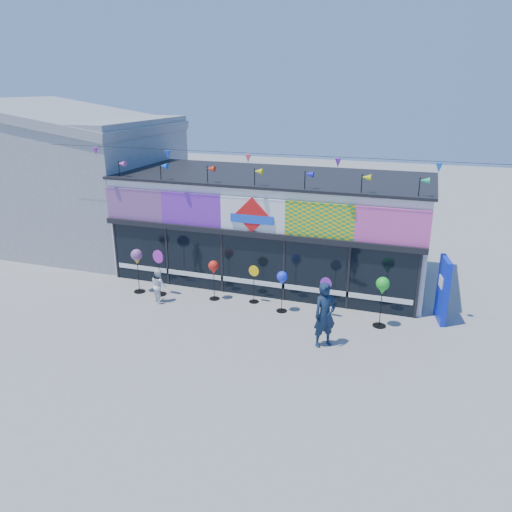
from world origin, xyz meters
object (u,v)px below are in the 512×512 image
at_px(spinner_4, 282,280).
at_px(spinner_6, 383,287).
at_px(spinner_3, 254,283).
at_px(spinner_5, 325,297).
at_px(spinner_2, 214,269).
at_px(child, 159,285).
at_px(spinner_0, 137,258).
at_px(spinner_1, 159,271).
at_px(adult_man, 325,315).
at_px(blue_sign, 443,290).

relative_size(spinner_4, spinner_6, 0.86).
relative_size(spinner_3, spinner_5, 0.98).
relative_size(spinner_2, spinner_6, 0.87).
relative_size(spinner_3, child, 1.11).
xyz_separation_m(spinner_3, spinner_5, (2.66, -0.40, 0.02)).
bearing_deg(spinner_0, spinner_6, 0.31).
distance_m(spinner_1, spinner_4, 4.71).
bearing_deg(adult_man, spinner_3, 101.91).
xyz_separation_m(spinner_0, child, (1.17, -0.52, -0.73)).
xyz_separation_m(spinner_2, spinner_5, (4.12, -0.18, -0.43)).
relative_size(spinner_1, adult_man, 0.87).
xyz_separation_m(spinner_3, adult_man, (3.03, -2.30, 0.26)).
distance_m(spinner_3, adult_man, 3.81).
bearing_deg(spinner_4, spinner_1, -179.06).
bearing_deg(spinner_2, adult_man, -24.88).
relative_size(spinner_1, child, 1.39).
bearing_deg(spinner_3, spinner_1, -171.96).
height_order(spinner_4, spinner_5, spinner_4).
relative_size(blue_sign, child, 1.73).
relative_size(spinner_4, child, 1.17).
bearing_deg(spinner_0, spinner_5, 1.00).
bearing_deg(blue_sign, spinner_5, -175.39).
bearing_deg(spinner_3, spinner_2, -171.55).
distance_m(spinner_6, child, 7.79).
bearing_deg(adult_man, child, 127.82).
height_order(spinner_2, spinner_5, spinner_2).
xyz_separation_m(blue_sign, spinner_1, (-9.87, -1.13, -0.17)).
xyz_separation_m(blue_sign, spinner_6, (-1.84, -1.11, 0.28)).
bearing_deg(spinner_1, spinner_0, -178.31).
distance_m(blue_sign, spinner_3, 6.37).
height_order(spinner_3, spinner_6, spinner_6).
bearing_deg(spinner_2, spinner_3, 8.45).
bearing_deg(spinner_0, child, -24.05).
distance_m(blue_sign, spinner_0, 10.81).
bearing_deg(spinner_5, child, -173.77).
distance_m(spinner_0, adult_man, 7.66).
relative_size(spinner_3, spinner_4, 0.95).
bearing_deg(spinner_1, child, -62.30).
relative_size(spinner_6, child, 1.36).
distance_m(spinner_1, spinner_2, 2.11).
height_order(spinner_2, spinner_3, spinner_2).
height_order(spinner_1, spinner_5, spinner_1).
bearing_deg(adult_man, blue_sign, 0.69).
height_order(spinner_4, adult_man, adult_man).
distance_m(blue_sign, spinner_5, 3.82).
height_order(spinner_3, spinner_4, spinner_4).
distance_m(spinner_1, spinner_5, 6.20).
distance_m(spinner_4, spinner_5, 1.56).
height_order(blue_sign, spinner_6, blue_sign).
bearing_deg(spinner_6, adult_man, -128.69).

